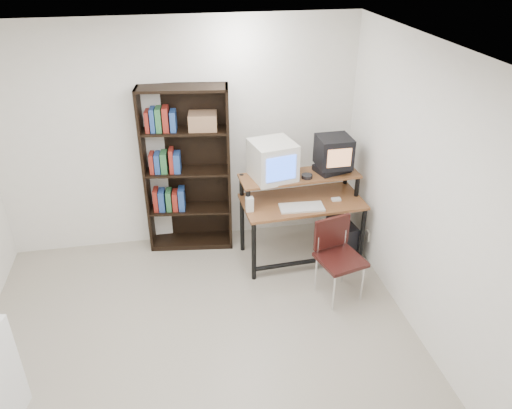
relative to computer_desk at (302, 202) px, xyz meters
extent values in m
cube|color=#A9A08C|center=(-1.25, -1.34, -0.70)|extent=(4.00, 4.00, 0.01)
cube|color=white|center=(-1.25, -1.34, 1.90)|extent=(4.00, 4.00, 0.01)
cube|color=white|center=(-1.25, 0.66, 0.60)|extent=(4.00, 0.01, 2.60)
cube|color=white|center=(0.75, -1.34, 0.60)|extent=(0.01, 4.00, 2.60)
cube|color=brown|center=(0.00, -0.02, 0.02)|extent=(1.35, 0.73, 0.03)
cube|color=brown|center=(-0.01, 0.11, 0.27)|extent=(1.33, 0.46, 0.02)
cylinder|color=black|center=(-0.60, -0.34, -0.34)|extent=(0.05, 0.05, 0.72)
cylinder|color=black|center=(0.63, -0.28, -0.34)|extent=(0.05, 0.05, 0.72)
cylinder|color=black|center=(-0.63, 0.23, -0.21)|extent=(0.05, 0.05, 0.98)
cylinder|color=black|center=(0.60, 0.30, -0.21)|extent=(0.05, 0.05, 0.98)
cylinder|color=black|center=(0.02, -0.31, -0.58)|extent=(1.23, 0.12, 0.05)
cube|color=beige|center=(-0.31, 0.11, 0.48)|extent=(0.51, 0.51, 0.42)
cube|color=#3060FF|center=(-0.27, -0.11, 0.48)|extent=(0.32, 0.08, 0.26)
cube|color=black|center=(0.37, 0.14, 0.31)|extent=(0.42, 0.35, 0.08)
cube|color=black|center=(0.37, 0.14, 0.52)|extent=(0.36, 0.35, 0.33)
cube|color=tan|center=(0.38, -0.04, 0.52)|extent=(0.26, 0.02, 0.20)
cylinder|color=#26262B|center=(0.05, 0.03, 0.30)|extent=(0.14, 0.14, 0.05)
cube|color=beige|center=(-0.05, -0.19, 0.04)|extent=(0.48, 0.24, 0.03)
cube|color=black|center=(0.36, -0.10, 0.02)|extent=(0.25, 0.22, 0.01)
cube|color=white|center=(0.37, -0.09, 0.04)|extent=(0.10, 0.06, 0.03)
cube|color=beige|center=(-0.61, -0.14, 0.11)|extent=(0.08, 0.08, 0.17)
cube|color=black|center=(0.49, -0.04, -0.49)|extent=(0.26, 0.47, 0.42)
cube|color=black|center=(0.20, -0.78, -0.25)|extent=(0.51, 0.51, 0.04)
cube|color=black|center=(0.15, -0.60, -0.03)|extent=(0.39, 0.13, 0.34)
cylinder|color=silver|center=(0.08, -0.99, -0.49)|extent=(0.02, 0.02, 0.43)
cylinder|color=silver|center=(0.41, -0.91, -0.49)|extent=(0.02, 0.02, 0.43)
cylinder|color=silver|center=(-0.01, -0.66, -0.49)|extent=(0.02, 0.02, 0.43)
cylinder|color=silver|center=(0.32, -0.58, -0.49)|extent=(0.02, 0.02, 0.43)
cube|color=black|center=(-1.66, 0.54, 0.26)|extent=(0.07, 0.32, 1.92)
cube|color=black|center=(-0.74, 0.43, 0.26)|extent=(0.07, 0.32, 1.92)
cube|color=black|center=(-1.18, 0.63, 0.26)|extent=(0.95, 0.14, 1.92)
cube|color=black|center=(-1.20, 0.49, 1.21)|extent=(0.99, 0.44, 0.03)
cube|color=black|center=(-1.20, 0.49, -0.67)|extent=(0.99, 0.44, 0.06)
cube|color=black|center=(-1.20, 0.49, -0.22)|extent=(0.93, 0.41, 0.03)
cube|color=black|center=(-1.20, 0.49, 0.26)|extent=(0.93, 0.41, 0.02)
cube|color=black|center=(-1.20, 0.49, 0.74)|extent=(0.93, 0.41, 0.02)
cube|color=#8D6648|center=(-1.00, 0.46, 0.84)|extent=(0.33, 0.27, 0.18)
cube|color=beige|center=(0.74, -0.19, -0.40)|extent=(0.02, 0.08, 0.12)
camera|label=1|loc=(-1.38, -4.64, 2.64)|focal=35.00mm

